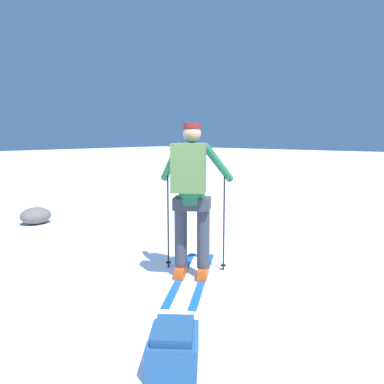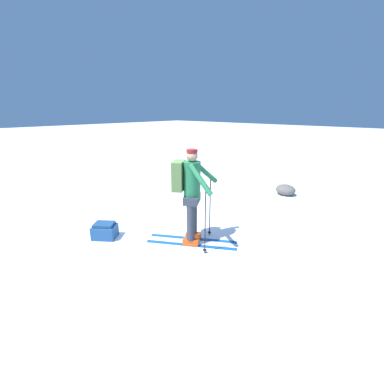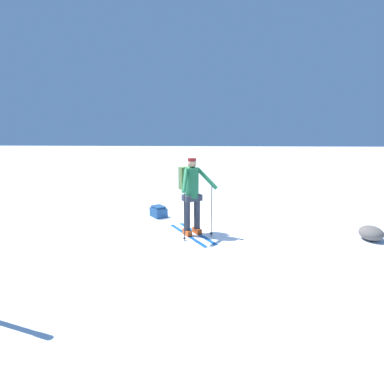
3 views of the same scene
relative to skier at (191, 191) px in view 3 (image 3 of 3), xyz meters
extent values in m
plane|color=white|center=(0.51, 0.06, -1.06)|extent=(80.00, 80.00, 0.00)
cube|color=#144C9E|center=(0.04, -0.13, -1.06)|extent=(1.54, 0.99, 0.01)
cube|color=#C64714|center=(0.04, -0.13, -0.99)|extent=(0.31, 0.25, 0.12)
cylinder|color=#2D333D|center=(0.04, -0.13, -0.55)|extent=(0.15, 0.15, 0.77)
cube|color=#144C9E|center=(-0.10, 0.10, -1.06)|extent=(1.54, 0.99, 0.01)
cube|color=#C64714|center=(-0.10, 0.10, -0.99)|extent=(0.31, 0.25, 0.12)
cylinder|color=#2D333D|center=(-0.10, 0.10, -0.55)|extent=(0.15, 0.15, 0.77)
cube|color=#2D333D|center=(-0.03, -0.02, -0.16)|extent=(0.44, 0.49, 0.14)
cylinder|color=#1E663D|center=(-0.03, -0.02, 0.19)|extent=(0.31, 0.31, 0.70)
sphere|color=tan|center=(-0.03, -0.02, 0.64)|extent=(0.21, 0.21, 0.21)
cylinder|color=maroon|center=(-0.03, -0.02, 0.73)|extent=(0.20, 0.20, 0.06)
cube|color=#4C6B38|center=(0.18, 0.11, 0.27)|extent=(0.35, 0.41, 0.53)
cylinder|color=black|center=(-0.10, -0.48, -0.44)|extent=(0.02, 0.02, 1.25)
cylinder|color=black|center=(-0.10, -0.48, -1.00)|extent=(0.07, 0.07, 0.01)
cylinder|color=#1E663D|center=(-0.05, -0.36, 0.30)|extent=(0.30, 0.53, 0.49)
cylinder|color=black|center=(-0.47, 0.13, -0.44)|extent=(0.02, 0.02, 1.25)
cylinder|color=black|center=(-0.47, 0.13, -1.00)|extent=(0.07, 0.07, 0.01)
cylinder|color=#1E663D|center=(-0.35, 0.12, 0.30)|extent=(0.54, 0.12, 0.49)
cube|color=navy|center=(1.40, 1.02, -0.93)|extent=(0.57, 0.55, 0.26)
cube|color=navy|center=(1.40, 1.02, -0.77)|extent=(0.47, 0.45, 0.06)
ellipsoid|color=#5B5651|center=(-0.18, -4.09, -0.90)|extent=(0.58, 0.49, 0.32)
camera|label=1|loc=(3.23, 2.75, 0.62)|focal=35.00mm
camera|label=2|loc=(-3.04, 3.32, 1.43)|focal=24.00mm
camera|label=3|loc=(-6.83, -0.39, 1.38)|focal=28.00mm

